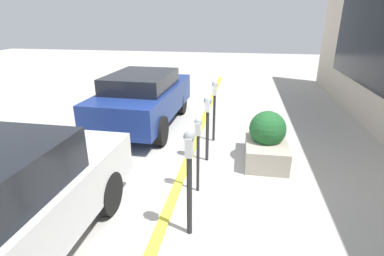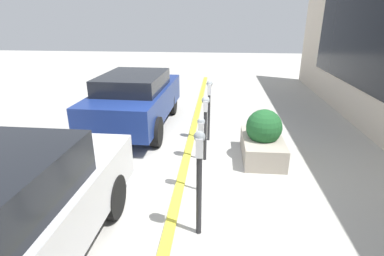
% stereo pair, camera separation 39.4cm
% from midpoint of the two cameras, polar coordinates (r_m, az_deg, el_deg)
% --- Properties ---
extents(ground_plane, '(40.00, 40.00, 0.00)m').
position_cam_midpoint_polar(ground_plane, '(5.98, 0.99, -8.54)').
color(ground_plane, '#ADAAA3').
extents(curb_strip, '(19.00, 0.16, 0.04)m').
position_cam_midpoint_polar(curb_strip, '(5.98, 0.22, -8.31)').
color(curb_strip, gold).
rests_on(curb_strip, ground_plane).
extents(parking_meter_nearest, '(0.18, 0.15, 1.56)m').
position_cam_midpoint_polar(parking_meter_nearest, '(3.97, 2.36, -7.87)').
color(parking_meter_nearest, '#232326').
rests_on(parking_meter_nearest, ground_plane).
extents(parking_meter_second, '(0.15, 0.13, 1.36)m').
position_cam_midpoint_polar(parking_meter_second, '(4.99, 3.44, -2.43)').
color(parking_meter_second, '#232326').
rests_on(parking_meter_second, ground_plane).
extents(parking_meter_middle, '(0.20, 0.17, 1.41)m').
position_cam_midpoint_polar(parking_meter_middle, '(6.10, 4.85, 2.30)').
color(parking_meter_middle, '#232326').
rests_on(parking_meter_middle, ground_plane).
extents(parking_meter_fourth, '(0.17, 0.14, 1.49)m').
position_cam_midpoint_polar(parking_meter_fourth, '(7.13, 5.90, 5.36)').
color(parking_meter_fourth, '#232326').
rests_on(parking_meter_fourth, ground_plane).
extents(planter_box, '(1.46, 0.84, 1.09)m').
position_cam_midpoint_polar(planter_box, '(6.53, 15.68, -2.45)').
color(planter_box, '#A39989').
rests_on(planter_box, ground_plane).
extents(parked_car_middle, '(4.07, 1.86, 1.50)m').
position_cam_midpoint_polar(parked_car_middle, '(8.26, -7.83, 5.75)').
color(parked_car_middle, navy).
rests_on(parked_car_middle, ground_plane).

